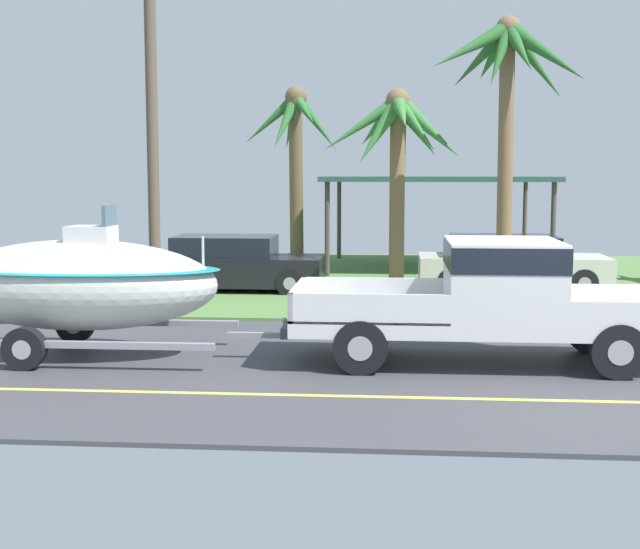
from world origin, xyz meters
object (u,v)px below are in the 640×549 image
parked_sedan_far (232,265)px  carport_awning (435,180)px  pickup_truck_towing (500,295)px  boat_on_trailer (78,284)px  parked_sedan_near (510,264)px  palm_tree_near_right (296,139)px  palm_tree_far_left (508,76)px  palm_tree_mid (398,140)px  utility_pole (152,130)px

parked_sedan_far → carport_awning: (5.19, 5.63, 2.02)m
pickup_truck_towing → boat_on_trailer: size_ratio=1.00×
pickup_truck_towing → carport_awning: bearing=91.7°
parked_sedan_near → boat_on_trailer: bearing=-132.9°
pickup_truck_towing → parked_sedan_far: 9.60m
parked_sedan_near → palm_tree_near_right: (-5.78, 4.10, 3.24)m
palm_tree_far_left → palm_tree_mid: bearing=147.7°
pickup_truck_towing → palm_tree_far_left: 7.08m
parked_sedan_near → parked_sedan_far: size_ratio=1.06×
palm_tree_far_left → utility_pole: (-7.40, -1.30, -1.16)m
palm_tree_near_right → utility_pole: (-2.10, -8.01, -0.11)m
palm_tree_far_left → utility_pole: bearing=-170.0°
boat_on_trailer → palm_tree_far_left: palm_tree_far_left is taller
palm_tree_near_right → parked_sedan_near: bearing=-35.4°
parked_sedan_far → palm_tree_far_left: palm_tree_far_left is taller
parked_sedan_near → utility_pole: size_ratio=0.63×
palm_tree_near_right → parked_sedan_far: bearing=-102.5°
utility_pole → palm_tree_near_right: bearing=75.3°
palm_tree_mid → parked_sedan_far: bearing=173.4°
boat_on_trailer → palm_tree_far_left: (7.40, 5.86, 3.79)m
palm_tree_far_left → pickup_truck_towing: bearing=-97.5°
pickup_truck_towing → palm_tree_far_left: palm_tree_far_left is taller
palm_tree_far_left → utility_pole: size_ratio=0.85×
boat_on_trailer → parked_sedan_near: 11.58m
boat_on_trailer → palm_tree_near_right: size_ratio=1.07×
pickup_truck_towing → parked_sedan_far: pickup_truck_towing is taller
parked_sedan_far → utility_pole: utility_pole is taller
palm_tree_mid → palm_tree_far_left: 3.02m
carport_awning → palm_tree_near_right: 4.39m
palm_tree_near_right → palm_tree_mid: (2.99, -5.25, -0.24)m
parked_sedan_far → palm_tree_near_right: size_ratio=0.80×
parked_sedan_near → palm_tree_mid: palm_tree_mid is taller
boat_on_trailer → utility_pole: bearing=90.0°
palm_tree_near_right → palm_tree_mid: palm_tree_near_right is taller
parked_sedan_near → palm_tree_mid: bearing=-157.6°
palm_tree_near_right → palm_tree_far_left: 8.61m
palm_tree_mid → utility_pole: utility_pole is taller
parked_sedan_far → palm_tree_mid: 5.06m
parked_sedan_near → palm_tree_near_right: size_ratio=0.84×
utility_pole → parked_sedan_near: bearing=26.4°
boat_on_trailer → pickup_truck_towing: bearing=0.0°
palm_tree_near_right → utility_pole: utility_pole is taller
pickup_truck_towing → palm_tree_far_left: size_ratio=0.93×
carport_awning → palm_tree_mid: (-1.14, -6.09, 0.99)m
boat_on_trailer → parked_sedan_far: boat_on_trailer is taller
parked_sedan_near → palm_tree_near_right: 7.79m
parked_sedan_far → palm_tree_far_left: size_ratio=0.70×
boat_on_trailer → parked_sedan_near: boat_on_trailer is taller
pickup_truck_towing → palm_tree_near_right: size_ratio=1.07×
parked_sedan_near → palm_tree_near_right: bearing=144.6°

